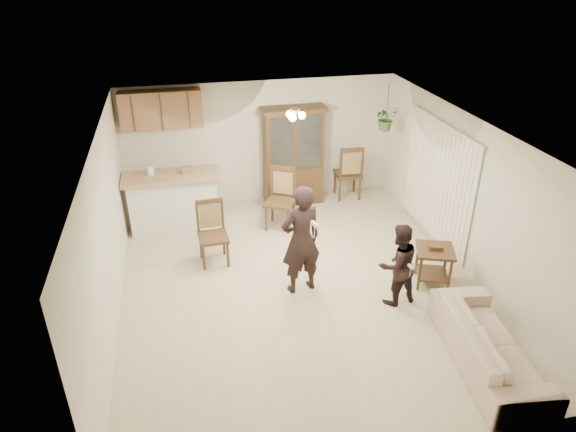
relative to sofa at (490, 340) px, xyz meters
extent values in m
plane|color=#C5BB95|center=(-1.92, 2.24, -0.37)|extent=(6.50, 6.50, 0.00)
cube|color=white|center=(-1.92, 2.24, 2.13)|extent=(5.50, 6.50, 0.02)
cube|color=beige|center=(-1.92, 5.49, 0.88)|extent=(5.50, 0.02, 2.50)
cube|color=beige|center=(-1.92, -1.01, 0.88)|extent=(5.50, 0.02, 2.50)
cube|color=beige|center=(-4.67, 2.24, 0.88)|extent=(0.02, 6.50, 2.50)
cube|color=beige|center=(0.83, 2.24, 0.88)|extent=(0.02, 6.50, 2.50)
cube|color=silver|center=(-3.77, 4.59, 0.13)|extent=(1.60, 0.55, 1.00)
cube|color=tan|center=(-3.77, 4.59, 0.68)|extent=(1.75, 0.70, 0.08)
cube|color=brown|center=(-3.82, 5.31, 1.73)|extent=(1.50, 0.34, 0.70)
imported|color=#2D6026|center=(0.38, 4.64, 1.48)|extent=(0.43, 0.37, 0.48)
cylinder|color=black|center=(0.38, 4.64, 1.81)|extent=(0.01, 0.01, 0.65)
imported|color=beige|center=(0.00, 0.00, 0.00)|extent=(0.97, 1.95, 0.73)
imported|color=black|center=(-1.93, 2.10, 0.53)|extent=(0.73, 0.56, 1.80)
imported|color=black|center=(-0.63, 1.48, 0.31)|extent=(0.74, 0.62, 1.35)
cube|color=#3D2816|center=(-1.32, 5.21, 0.03)|extent=(1.19, 0.49, 0.79)
cube|color=#3D2816|center=(-1.32, 5.21, 1.01)|extent=(1.19, 0.43, 1.18)
cube|color=silver|center=(-1.32, 5.21, 1.01)|extent=(1.02, 0.04, 1.03)
cube|color=#3D2816|center=(-1.32, 5.21, 1.62)|extent=(1.28, 0.51, 0.06)
cube|color=#3D2816|center=(0.14, 1.80, 0.23)|extent=(0.73, 0.73, 0.05)
cube|color=#3D2816|center=(0.14, 1.80, -0.20)|extent=(0.61, 0.61, 0.03)
cube|color=#3D2816|center=(0.14, 1.80, 0.29)|extent=(0.24, 0.20, 0.07)
cube|color=#3D2816|center=(-3.17, 3.17, 0.12)|extent=(0.51, 0.51, 0.05)
cube|color=#A78B53|center=(-3.17, 3.17, 0.41)|extent=(0.36, 0.06, 0.42)
cube|color=#3D2816|center=(-3.17, 3.17, 0.68)|extent=(0.44, 0.06, 0.08)
cube|color=#3D2816|center=(-1.83, 4.15, 0.15)|extent=(0.69, 0.69, 0.06)
cube|color=#A78B53|center=(-1.83, 4.15, 0.46)|extent=(0.36, 0.21, 0.45)
cube|color=#3D2816|center=(-1.83, 4.15, 0.75)|extent=(0.44, 0.26, 0.09)
cube|color=#3D2816|center=(-0.14, 5.17, 0.16)|extent=(0.56, 0.56, 0.06)
cube|color=#A78B53|center=(-0.14, 5.17, 0.48)|extent=(0.39, 0.07, 0.45)
cube|color=#3D2816|center=(-0.14, 5.17, 0.77)|extent=(0.48, 0.08, 0.09)
cube|color=silver|center=(-1.85, 1.70, 0.98)|extent=(0.08, 0.16, 0.05)
cube|color=silver|center=(-0.58, 1.18, 0.43)|extent=(0.05, 0.12, 0.03)
camera|label=1|loc=(-3.59, -4.31, 4.37)|focal=32.00mm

